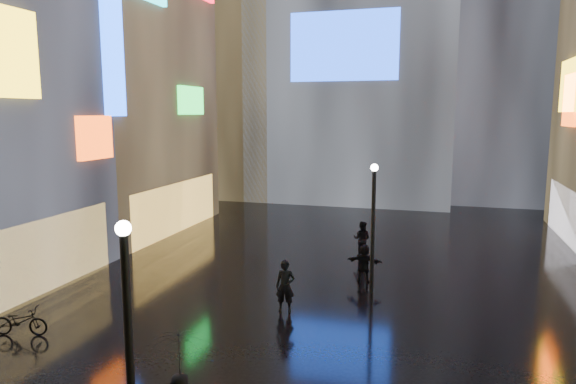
% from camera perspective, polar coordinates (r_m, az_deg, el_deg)
% --- Properties ---
extents(ground, '(140.00, 140.00, 0.00)m').
position_cam_1_polar(ground, '(22.87, 5.68, -9.49)').
color(ground, black).
rests_on(ground, ground).
extents(building_left_far, '(10.28, 12.00, 22.00)m').
position_cam_1_polar(building_left_far, '(34.04, -20.32, 14.70)').
color(building_left_far, black).
rests_on(building_left_far, ground).
extents(tower_flank_left, '(10.00, 10.00, 26.00)m').
position_cam_1_polar(tower_flank_left, '(47.28, -6.39, 15.83)').
color(tower_flank_left, black).
rests_on(tower_flank_left, ground).
extents(lamp_near, '(0.30, 0.30, 5.20)m').
position_cam_1_polar(lamp_near, '(10.57, -17.29, -15.08)').
color(lamp_near, black).
rests_on(lamp_near, ground).
extents(lamp_far, '(0.30, 0.30, 5.20)m').
position_cam_1_polar(lamp_far, '(20.53, 9.44, -3.17)').
color(lamp_far, black).
rests_on(lamp_far, ground).
extents(pedestrian_5, '(1.56, 0.64, 1.64)m').
position_cam_1_polar(pedestrian_5, '(22.31, 8.43, -7.81)').
color(pedestrian_5, black).
rests_on(pedestrian_5, ground).
extents(pedestrian_6, '(0.75, 0.54, 1.91)m').
position_cam_1_polar(pedestrian_6, '(18.83, -0.31, -10.43)').
color(pedestrian_6, black).
rests_on(pedestrian_6, ground).
extents(pedestrian_7, '(0.95, 0.78, 1.79)m').
position_cam_1_polar(pedestrian_7, '(26.08, 8.21, -5.19)').
color(pedestrian_7, black).
rests_on(pedestrian_7, ground).
extents(umbrella_2, '(1.32, 1.31, 0.96)m').
position_cam_1_polar(umbrella_2, '(11.66, -12.09, -17.12)').
color(umbrella_2, black).
rests_on(umbrella_2, pedestrian_4).
extents(bicycle, '(1.90, 1.02, 0.95)m').
position_cam_1_polar(bicycle, '(19.21, -27.60, -12.61)').
color(bicycle, black).
rests_on(bicycle, ground).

